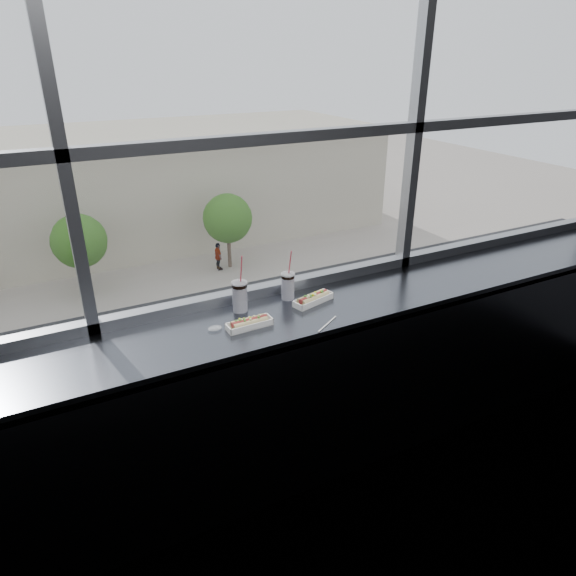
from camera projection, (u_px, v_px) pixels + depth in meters
name	position (u px, v px, depth m)	size (l,w,h in m)	color
wall_back_lower	(270.00, 370.00, 3.30)	(6.00, 6.00, 0.00)	black
window_glass	(263.00, 77.00, 2.58)	(6.00, 6.00, 0.00)	silver
window_mullions	(265.00, 77.00, 2.56)	(6.00, 0.08, 2.40)	gray
counter	(290.00, 317.00, 2.86)	(6.00, 0.55, 0.06)	#535760
counter_fascia	(310.00, 418.00, 2.87)	(6.00, 0.04, 1.04)	#535760
hotdog_tray_left	(249.00, 323.00, 2.68)	(0.25, 0.09, 0.06)	white
hotdog_tray_right	(313.00, 299.00, 2.94)	(0.27, 0.15, 0.06)	white
soda_cup_left	(240.00, 295.00, 2.82)	(0.09, 0.09, 0.33)	white
soda_cup_right	(288.00, 285.00, 2.97)	(0.08, 0.08, 0.30)	white
loose_straw	(327.00, 324.00, 2.72)	(0.01, 0.01, 0.20)	white
wrapper	(215.00, 328.00, 2.66)	(0.09, 0.06, 0.02)	silver
plaza_ground	(51.00, 225.00, 43.25)	(120.00, 120.00, 0.00)	gray
street_asphalt	(93.00, 361.00, 24.29)	(80.00, 10.00, 0.06)	black
far_sidewalk	(73.00, 296.00, 30.74)	(80.00, 6.00, 0.04)	gray
far_building	(47.00, 193.00, 37.13)	(50.00, 14.00, 8.00)	#AEA690
car_near_c	(123.00, 384.00, 20.95)	(5.92, 2.47, 1.97)	#7B1700
car_near_d	(249.00, 351.00, 23.28)	(5.80, 2.42, 1.93)	silver
car_near_e	(385.00, 315.00, 26.46)	(5.62, 2.34, 1.87)	navy
pedestrian_d	(218.00, 254.00, 33.96)	(1.00, 0.75, 2.26)	#66605B
tree_center	(79.00, 241.00, 29.71)	(3.18, 3.18, 4.97)	#47382B
tree_right	(228.00, 218.00, 33.48)	(3.25, 3.25, 5.07)	#47382B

